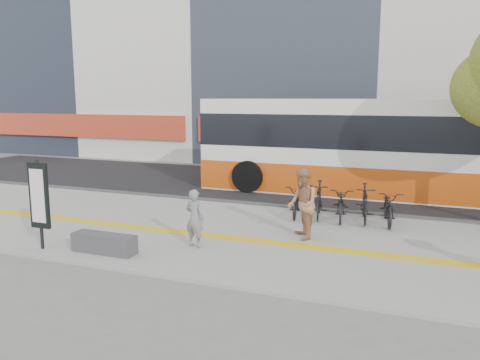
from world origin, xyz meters
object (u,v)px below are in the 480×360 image
at_px(signboard, 39,197).
at_px(bench, 104,243).
at_px(seated_woman, 195,218).
at_px(bus, 378,150).
at_px(pedestrian_tan, 302,204).

bearing_deg(signboard, bench, 10.81).
bearing_deg(seated_woman, bus, -103.15).
distance_m(bus, seated_woman, 9.23).
xyz_separation_m(bus, seated_woman, (-3.49, -8.49, -0.96)).
bearing_deg(pedestrian_tan, signboard, -88.48).
height_order(bench, bus, bus).
bearing_deg(bus, signboard, -124.55).
xyz_separation_m(signboard, seated_woman, (3.40, 1.51, -0.57)).
distance_m(bench, seated_woman, 2.22).
bearing_deg(seated_woman, signboard, 33.16).
bearing_deg(signboard, bus, 55.45).
height_order(seated_woman, pedestrian_tan, pedestrian_tan).
relative_size(bench, seated_woman, 1.11).
bearing_deg(bench, bus, 61.40).
xyz_separation_m(bus, pedestrian_tan, (-1.20, -6.87, -0.74)).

